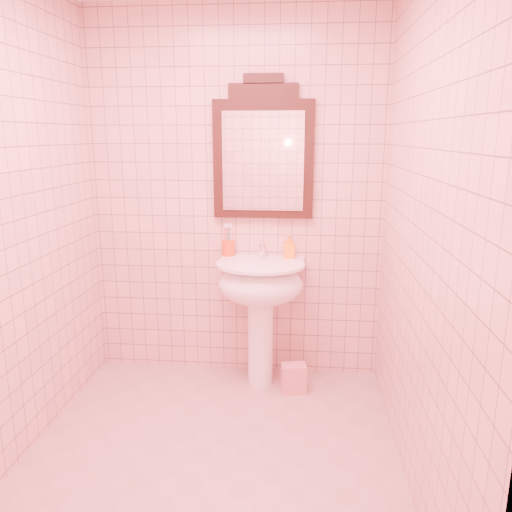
# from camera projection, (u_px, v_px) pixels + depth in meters

# --- Properties ---
(floor) EXTENTS (2.20, 2.20, 0.00)m
(floor) POSITION_uv_depth(u_px,v_px,m) (210.00, 461.00, 2.63)
(floor) COLOR tan
(floor) RESTS_ON ground
(back_wall) EXTENTS (2.00, 0.02, 2.50)m
(back_wall) POSITION_uv_depth(u_px,v_px,m) (235.00, 199.00, 3.40)
(back_wall) COLOR #CF9A91
(back_wall) RESTS_ON floor
(pedestal_sink) EXTENTS (0.58, 0.58, 0.86)m
(pedestal_sink) POSITION_uv_depth(u_px,v_px,m) (260.00, 292.00, 3.30)
(pedestal_sink) COLOR white
(pedestal_sink) RESTS_ON floor
(faucet) EXTENTS (0.04, 0.16, 0.11)m
(faucet) POSITION_uv_depth(u_px,v_px,m) (262.00, 250.00, 3.37)
(faucet) COLOR white
(faucet) RESTS_ON pedestal_sink
(mirror) EXTENTS (0.66, 0.06, 0.93)m
(mirror) POSITION_uv_depth(u_px,v_px,m) (263.00, 153.00, 3.28)
(mirror) COLOR black
(mirror) RESTS_ON back_wall
(toothbrush_cup) EXTENTS (0.09, 0.09, 0.20)m
(toothbrush_cup) POSITION_uv_depth(u_px,v_px,m) (228.00, 248.00, 3.43)
(toothbrush_cup) COLOR red
(toothbrush_cup) RESTS_ON pedestal_sink
(soap_dispenser) EXTENTS (0.08, 0.08, 0.16)m
(soap_dispenser) POSITION_uv_depth(u_px,v_px,m) (289.00, 246.00, 3.36)
(soap_dispenser) COLOR orange
(soap_dispenser) RESTS_ON pedestal_sink
(towel) EXTENTS (0.18, 0.13, 0.20)m
(towel) POSITION_uv_depth(u_px,v_px,m) (294.00, 378.00, 3.32)
(towel) COLOR pink
(towel) RESTS_ON floor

